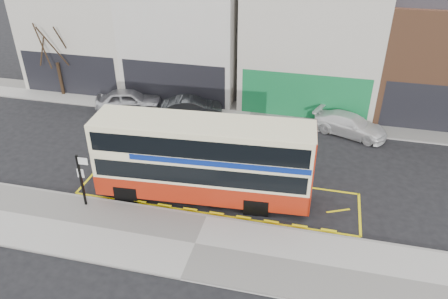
% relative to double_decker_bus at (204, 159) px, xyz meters
% --- Properties ---
extents(ground, '(120.00, 120.00, 0.00)m').
position_rel_double_decker_bus_xyz_m(ground, '(0.57, -1.27, -2.18)').
color(ground, black).
rests_on(ground, ground).
extents(pavement, '(40.00, 4.00, 0.15)m').
position_rel_double_decker_bus_xyz_m(pavement, '(0.57, -3.57, -2.11)').
color(pavement, '#A9A6A0').
rests_on(pavement, ground).
extents(kerb, '(40.00, 0.15, 0.15)m').
position_rel_double_decker_bus_xyz_m(kerb, '(0.57, -1.64, -2.11)').
color(kerb, gray).
rests_on(kerb, ground).
extents(far_pavement, '(50.00, 3.00, 0.15)m').
position_rel_double_decker_bus_xyz_m(far_pavement, '(0.57, 9.73, -2.11)').
color(far_pavement, '#A9A6A0').
rests_on(far_pavement, ground).
extents(road_markings, '(14.00, 3.40, 0.01)m').
position_rel_double_decker_bus_xyz_m(road_markings, '(0.57, 0.33, -2.18)').
color(road_markings, '#FFEA0D').
rests_on(road_markings, ground).
extents(terrace_far_left, '(8.00, 8.01, 10.80)m').
position_rel_double_decker_bus_xyz_m(terrace_far_left, '(-12.93, 13.72, 2.64)').
color(terrace_far_left, beige).
rests_on(terrace_far_left, ground).
extents(terrace_left, '(8.00, 8.01, 11.80)m').
position_rel_double_decker_bus_xyz_m(terrace_left, '(-4.93, 13.72, 3.14)').
color(terrace_left, beige).
rests_on(terrace_left, ground).
extents(terrace_green_shop, '(9.00, 8.01, 11.30)m').
position_rel_double_decker_bus_xyz_m(terrace_green_shop, '(4.07, 13.72, 2.89)').
color(terrace_green_shop, beige).
rests_on(terrace_green_shop, ground).
extents(double_decker_bus, '(10.52, 3.10, 4.15)m').
position_rel_double_decker_bus_xyz_m(double_decker_bus, '(0.00, 0.00, 0.00)').
color(double_decker_bus, '#F6ECBB').
rests_on(double_decker_bus, ground).
extents(bus_stop_post, '(0.70, 0.13, 2.78)m').
position_rel_double_decker_bus_xyz_m(bus_stop_post, '(-5.30, -2.17, -0.34)').
color(bus_stop_post, black).
rests_on(bus_stop_post, pavement).
extents(car_silver, '(4.80, 3.00, 1.52)m').
position_rel_double_decker_bus_xyz_m(car_silver, '(-7.74, 8.34, -1.42)').
color(car_silver, '#BABABF').
rests_on(car_silver, ground).
extents(car_grey, '(4.29, 2.38, 1.34)m').
position_rel_double_decker_bus_xyz_m(car_grey, '(-3.25, 8.43, -1.51)').
color(car_grey, '#373A3D').
rests_on(car_grey, ground).
extents(car_white, '(4.91, 3.29, 1.32)m').
position_rel_double_decker_bus_xyz_m(car_white, '(7.10, 8.34, -1.52)').
color(car_white, white).
rests_on(car_white, ground).
extents(street_tree_left, '(3.21, 3.21, 6.92)m').
position_rel_double_decker_bus_xyz_m(street_tree_left, '(-13.64, 9.57, 2.54)').
color(street_tree_left, '#332216').
rests_on(street_tree_left, ground).
extents(street_tree_right, '(2.72, 2.72, 5.88)m').
position_rel_double_decker_bus_xyz_m(street_tree_right, '(6.86, 11.17, 1.83)').
color(street_tree_right, '#332216').
rests_on(street_tree_right, ground).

